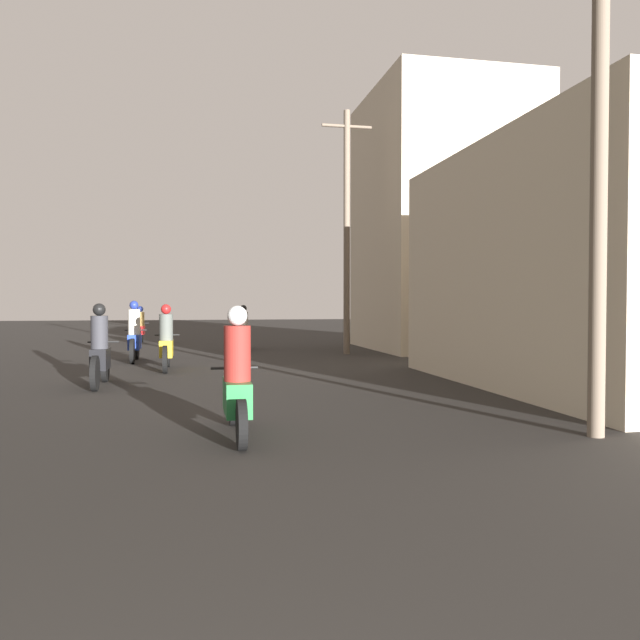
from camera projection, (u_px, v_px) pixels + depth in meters
motorcycle_green at (237, 385)px, 7.51m from camera, size 0.60×1.99×1.59m
motorcycle_black at (100, 353)px, 12.06m from camera, size 0.60×2.02×1.61m
motorcycle_yellow at (166, 344)px, 15.01m from camera, size 0.60×2.12×1.59m
motorcycle_blue at (134, 338)px, 17.14m from camera, size 0.60×1.99×1.68m
motorcycle_white at (243, 332)px, 21.64m from camera, size 0.60×1.98×1.55m
motorcycle_red at (140, 328)px, 25.16m from camera, size 0.60×2.08×1.49m
building_right_near at (607, 266)px, 12.18m from camera, size 5.31×8.00×4.69m
building_right_far at (443, 222)px, 21.99m from camera, size 5.16×6.10×8.97m
utility_pole_near at (600, 126)px, 7.44m from camera, size 1.60×0.20×7.15m
utility_pole_far at (347, 228)px, 19.65m from camera, size 1.60×0.20×7.67m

